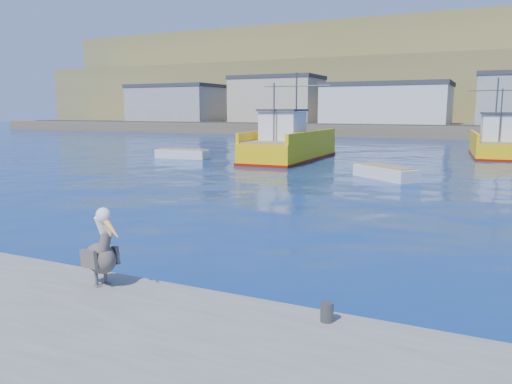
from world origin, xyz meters
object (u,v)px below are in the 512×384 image
at_px(skiff_left, 183,155).
at_px(skiff_mid, 385,174).
at_px(trawler_yellow_a, 289,146).
at_px(trawler_yellow_b, 495,145).
at_px(pelican, 101,252).

relative_size(skiff_left, skiff_mid, 1.07).
distance_m(trawler_yellow_a, skiff_left, 8.25).
height_order(trawler_yellow_a, skiff_mid, trawler_yellow_a).
height_order(trawler_yellow_b, pelican, trawler_yellow_b).
height_order(skiff_left, skiff_mid, skiff_left).
relative_size(trawler_yellow_b, skiff_left, 2.35).
xyz_separation_m(skiff_left, skiff_mid, (16.38, -4.91, -0.01)).
distance_m(trawler_yellow_a, trawler_yellow_b, 16.72).
xyz_separation_m(skiff_left, pelican, (15.29, -25.38, 0.85)).
xyz_separation_m(trawler_yellow_a, skiff_left, (-7.82, -2.50, -0.76)).
height_order(skiff_mid, pelican, pelican).
relative_size(trawler_yellow_a, pelican, 7.80).
distance_m(skiff_left, skiff_mid, 17.10).
bearing_deg(pelican, skiff_mid, 86.94).
bearing_deg(trawler_yellow_a, skiff_left, -162.28).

